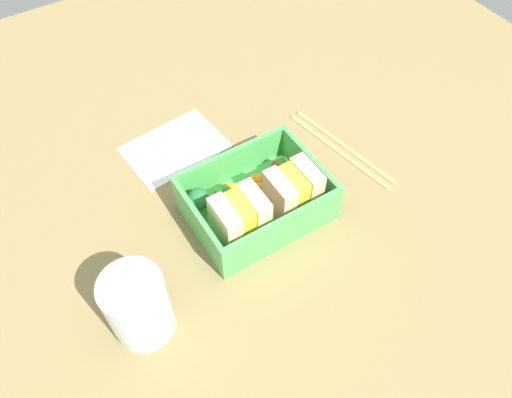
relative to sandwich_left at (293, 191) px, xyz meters
The scene contains 13 objects.
ground_plane 6.92cm from the sandwich_left, 33.25° to the right, with size 120.00×120.00×2.00cm, color olive.
bento_tray 5.78cm from the sandwich_left, 33.25° to the right, with size 16.53×12.53×1.20cm, color #4AB052.
bento_rim 4.48cm from the sandwich_left, 33.25° to the right, with size 16.53×12.53×4.65cm.
sandwich_left is the anchor object (origin of this frame).
sandwich_center_left 7.37cm from the sandwich_left, ahead, with size 5.81×4.83×6.27cm.
strawberry_far_left 5.77cm from the sandwich_left, 109.68° to the right, with size 2.62×2.62×3.22cm.
carrot_stick_left 5.70cm from the sandwich_left, 85.50° to the right, with size 1.29×1.29×4.23cm, color orange.
carrot_stick_far_left 7.13cm from the sandwich_left, 57.32° to the right, with size 1.05×1.05×4.74cm, color orange.
strawberry_left 8.60cm from the sandwich_left, 34.39° to the right, with size 2.76×2.76×3.36cm.
broccoli_floret 11.36cm from the sandwich_left, 28.53° to the right, with size 2.81×2.81×3.90cm.
chopstick_pair 13.87cm from the sandwich_left, 156.59° to the right, with size 5.15×18.32×0.70cm.
drinking_glass 22.21cm from the sandwich_left, 10.23° to the left, with size 6.51×6.51×9.04cm, color silver.
folded_napkin 19.76cm from the sandwich_left, 67.06° to the right, with size 13.26×9.49×0.40cm, color white.
Camera 1 is at (19.60, 31.23, 51.50)cm, focal length 35.00 mm.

